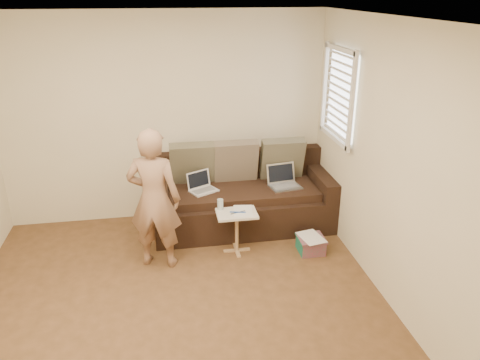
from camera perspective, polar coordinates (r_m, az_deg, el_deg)
The scene contains 17 objects.
floor at distance 4.45m, azimuth -7.39°, elevation -17.02°, with size 4.50×4.50×0.00m, color #4E361D.
ceiling at distance 3.45m, azimuth -9.64°, elevation 18.59°, with size 4.50×4.50×0.00m, color white.
wall_back at distance 5.89m, azimuth -9.20°, elevation 7.30°, with size 4.00×4.00×0.00m, color beige.
wall_right at distance 4.28m, azimuth 19.42°, elevation 0.41°, with size 4.50×4.50×0.00m, color beige.
window_blinds at distance 5.44m, azimuth 12.02°, elevation 10.19°, with size 0.12×0.88×1.08m, color white, non-canonical shape.
sofa at distance 5.82m, azimuth 0.33°, elevation -1.77°, with size 2.20×0.95×0.85m, color black, non-canonical shape.
pillow_left at distance 5.83m, azimuth -5.89°, elevation 2.04°, with size 0.55×0.14×0.55m, color brown, non-canonical shape.
pillow_mid at distance 5.87m, azimuth -0.52°, elevation 2.31°, with size 0.55×0.14×0.55m, color brown, non-canonical shape.
pillow_right at distance 5.98m, azimuth 5.18°, elevation 2.62°, with size 0.55×0.14×0.55m, color brown, non-canonical shape.
laptop_silver at distance 5.81m, azimuth 5.56°, elevation -0.90°, with size 0.37×0.27×0.25m, color #B7BABC, non-canonical shape.
laptop_white at distance 5.68m, azimuth -4.46°, elevation -1.41°, with size 0.32×0.23×0.23m, color white, non-canonical shape.
person at distance 4.93m, azimuth -10.47°, elevation -2.34°, with size 0.56×0.38×1.55m, color #9A6E54.
side_table at distance 5.32m, azimuth -0.41°, elevation -6.39°, with size 0.45×0.31×0.49m, color silver, non-canonical shape.
drinking_glass at distance 5.26m, azimuth -2.44°, elevation -2.99°, with size 0.07×0.07×0.12m, color silver, non-canonical shape.
scissors at distance 5.19m, azimuth -0.27°, elevation -3.98°, with size 0.18×0.10×0.02m, color silver, non-canonical shape.
paper_on_table at distance 5.23m, azimuth 0.38°, elevation -3.80°, with size 0.21×0.30×0.00m, color white, non-canonical shape.
striped_box at distance 5.44m, azimuth 8.67°, elevation -7.80°, with size 0.30×0.30×0.19m, color #D21F4F, non-canonical shape.
Camera 1 is at (-0.05, -3.44, 2.82)m, focal length 34.80 mm.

